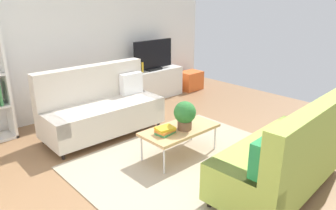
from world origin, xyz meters
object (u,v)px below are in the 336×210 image
at_px(tv_console, 153,84).
at_px(vase_0, 130,70).
at_px(potted_plant, 185,114).
at_px(bottle_1, 142,67).
at_px(couch_beige, 101,108).
at_px(coffee_table, 180,130).
at_px(tv, 153,55).
at_px(bottle_0, 138,70).
at_px(storage_trunk, 191,81).
at_px(couch_green, 286,156).
at_px(table_book_0, 165,133).

xyz_separation_m(tv_console, vase_0, (-0.58, 0.05, 0.38)).
xyz_separation_m(potted_plant, bottle_1, (1.12, 2.35, 0.11)).
relative_size(couch_beige, coffee_table, 1.74).
height_order(tv, vase_0, tv).
relative_size(couch_beige, bottle_0, 12.79).
bearing_deg(bottle_1, coffee_table, -116.69).
relative_size(coffee_table, tv_console, 0.79).
height_order(storage_trunk, vase_0, vase_0).
distance_m(tv_console, tv, 0.63).
distance_m(couch_green, table_book_0, 1.53).
height_order(storage_trunk, potted_plant, potted_plant).
relative_size(tv, potted_plant, 2.50).
height_order(tv, potted_plant, tv).
bearing_deg(tv, coffee_table, -122.44).
distance_m(couch_beige, potted_plant, 1.56).
distance_m(potted_plant, table_book_0, 0.37).
bearing_deg(tv, couch_beige, -154.49).
xyz_separation_m(vase_0, bottle_0, (0.15, -0.09, 0.01)).
bearing_deg(couch_green, vase_0, 77.95).
distance_m(tv, potted_plant, 2.79).
height_order(couch_beige, vase_0, couch_beige).
xyz_separation_m(storage_trunk, potted_plant, (-2.53, -2.29, 0.42)).
height_order(couch_beige, tv, tv).
bearing_deg(tv, tv_console, 90.00).
bearing_deg(tv, potted_plant, -121.21).
xyz_separation_m(coffee_table, table_book_0, (-0.27, 0.00, 0.04)).
bearing_deg(couch_green, tv_console, 69.44).
relative_size(tv_console, tv, 1.40).
xyz_separation_m(couch_green, table_book_0, (-0.56, 1.42, -0.01)).
xyz_separation_m(coffee_table, potted_plant, (0.03, -0.07, 0.25)).
distance_m(storage_trunk, bottle_1, 1.51).
xyz_separation_m(couch_green, coffee_table, (-0.29, 1.42, -0.05)).
bearing_deg(vase_0, potted_plant, -109.32).
bearing_deg(couch_beige, tv, -153.83).
bearing_deg(bottle_1, table_book_0, -121.90).
bearing_deg(potted_plant, table_book_0, 167.58).
bearing_deg(couch_green, coffee_table, 98.28).
distance_m(storage_trunk, potted_plant, 3.44).
xyz_separation_m(coffee_table, vase_0, (0.88, 2.37, 0.31)).
bearing_deg(storage_trunk, bottle_0, 177.75).
relative_size(tv_console, bottle_0, 9.38).
height_order(couch_green, vase_0, couch_green).
bearing_deg(tv_console, bottle_0, -174.69).
relative_size(couch_beige, table_book_0, 7.96).
distance_m(couch_green, bottle_1, 3.82).
bearing_deg(storage_trunk, tv, 175.84).
distance_m(tv_console, vase_0, 0.70).
bearing_deg(table_book_0, bottle_0, 60.21).
bearing_deg(tv_console, table_book_0, -126.79).
bearing_deg(bottle_0, bottle_1, 0.00).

